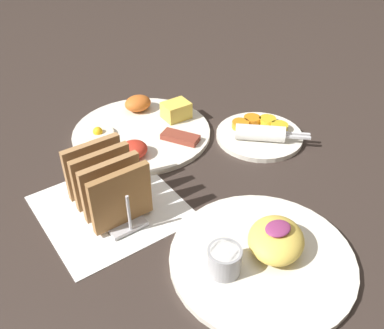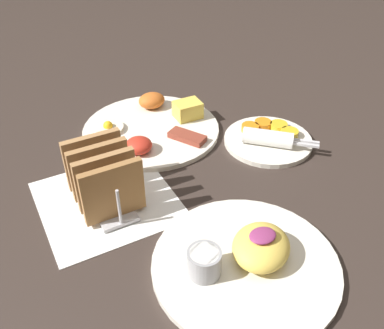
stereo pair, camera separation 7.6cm
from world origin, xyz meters
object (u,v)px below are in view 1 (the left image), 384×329
(plate_foreground, at_px, (263,253))
(toast_rack, at_px, (107,184))
(plate_condiments, at_px, (260,133))
(plate_breakfast, at_px, (143,129))

(plate_foreground, height_order, toast_rack, toast_rack)
(plate_condiments, relative_size, plate_foreground, 0.66)
(plate_breakfast, bearing_deg, toast_rack, -133.71)
(plate_condiments, xyz_separation_m, toast_rack, (-0.35, -0.01, 0.04))
(plate_condiments, height_order, toast_rack, toast_rack)
(plate_condiments, bearing_deg, plate_breakfast, 140.68)
(plate_condiments, distance_m, plate_foreground, 0.33)
(plate_breakfast, relative_size, plate_condiments, 1.60)
(plate_condiments, bearing_deg, toast_rack, -177.61)
(plate_breakfast, bearing_deg, plate_foreground, -94.59)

